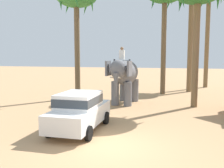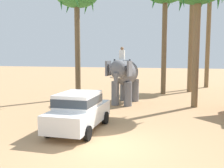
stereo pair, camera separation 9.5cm
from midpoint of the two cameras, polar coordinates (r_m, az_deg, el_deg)
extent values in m
plane|color=tan|center=(9.48, -0.65, -14.07)|extent=(120.00, 120.00, 0.00)
cube|color=white|center=(11.46, -7.46, -6.94)|extent=(1.71, 4.10, 0.76)
cube|color=white|center=(11.23, -7.70, -3.58)|extent=(1.56, 2.10, 0.64)
cube|color=#2D3842|center=(11.23, -7.70, -3.58)|extent=(1.58, 2.12, 0.35)
cylinder|color=black|center=(13.01, -8.87, -7.07)|extent=(0.18, 0.60, 0.60)
cylinder|color=black|center=(12.46, -1.59, -7.60)|extent=(0.18, 0.60, 0.60)
cylinder|color=black|center=(10.79, -14.22, -10.01)|extent=(0.18, 0.60, 0.60)
cylinder|color=black|center=(10.12, -5.56, -10.95)|extent=(0.18, 0.60, 0.60)
ellipsoid|color=slate|center=(17.61, 2.90, 2.61)|extent=(1.89, 3.24, 1.70)
cylinder|color=slate|center=(16.75, 3.39, -2.24)|extent=(0.52, 0.52, 1.60)
cylinder|color=slate|center=(17.01, 0.55, -2.09)|extent=(0.52, 0.52, 1.60)
cylinder|color=slate|center=(18.52, 5.01, -1.42)|extent=(0.52, 0.52, 1.60)
cylinder|color=slate|center=(18.76, 2.41, -1.30)|extent=(0.52, 0.52, 1.60)
ellipsoid|color=slate|center=(16.05, 1.22, 3.32)|extent=(1.19, 1.10, 1.20)
cube|color=slate|center=(15.93, 3.80, 3.46)|extent=(0.20, 0.81, 0.96)
cube|color=slate|center=(16.38, -1.06, 3.55)|extent=(0.20, 0.81, 0.96)
cone|color=slate|center=(15.71, 0.69, -0.41)|extent=(0.39, 0.39, 1.60)
cone|color=beige|center=(15.62, 1.66, 1.39)|extent=(0.17, 0.57, 0.21)
cone|color=beige|center=(15.79, -0.14, 1.45)|extent=(0.17, 0.57, 0.21)
cube|color=white|center=(16.76, 2.07, 6.53)|extent=(0.36, 0.27, 0.60)
sphere|color=#8E6647|center=(16.77, 2.08, 7.97)|extent=(0.22, 0.22, 0.22)
cylinder|color=#333338|center=(16.62, 3.78, 4.63)|extent=(0.12, 0.12, 0.55)
cylinder|color=#333338|center=(16.93, 0.38, 4.67)|extent=(0.12, 0.12, 0.55)
cylinder|color=brown|center=(22.25, 11.38, 8.50)|extent=(0.42, 0.42, 8.35)
cone|color=#286B2D|center=(23.83, 12.68, 17.73)|extent=(0.91, 0.57, 1.67)
cone|color=#286B2D|center=(23.49, 9.21, 17.97)|extent=(0.73, 0.83, 1.69)
cylinder|color=brown|center=(28.26, 20.47, 8.96)|extent=(0.43, 0.43, 9.54)
cylinder|color=brown|center=(24.30, 17.09, 10.07)|extent=(0.44, 0.44, 9.97)
cylinder|color=brown|center=(19.85, -7.96, 7.77)|extent=(0.41, 0.41, 7.61)
cone|color=#337A38|center=(19.84, -4.74, 18.02)|extent=(0.40, 0.92, 1.64)
cone|color=#337A38|center=(21.16, -5.92, 17.27)|extent=(0.91, 0.57, 1.67)
cone|color=#337A38|center=(21.26, -9.90, 17.16)|extent=(0.73, 0.83, 1.69)
cone|color=#337A38|center=(20.00, -11.63, 17.82)|extent=(0.73, 0.83, 1.69)
cylinder|color=brown|center=(17.06, 18.15, 7.02)|extent=(0.41, 0.41, 7.18)
cone|color=#286B2D|center=(18.57, 19.47, 17.13)|extent=(0.91, 0.57, 1.67)
cone|color=#286B2D|center=(18.08, 15.16, 17.58)|extent=(0.73, 0.83, 1.69)
camera|label=1|loc=(0.05, -90.18, -0.02)|focal=40.74mm
camera|label=2|loc=(0.05, 89.82, 0.02)|focal=40.74mm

